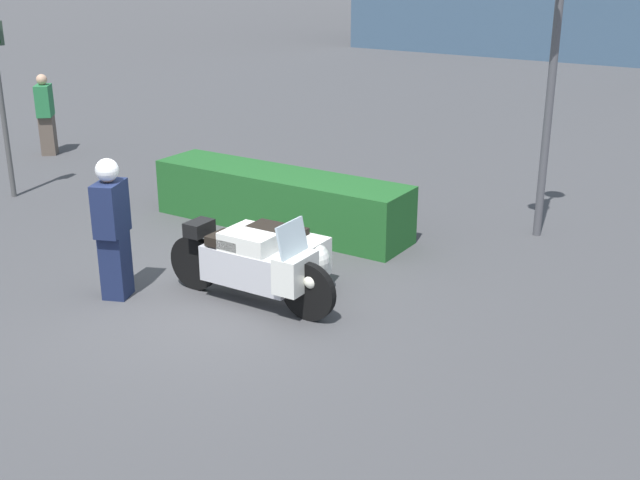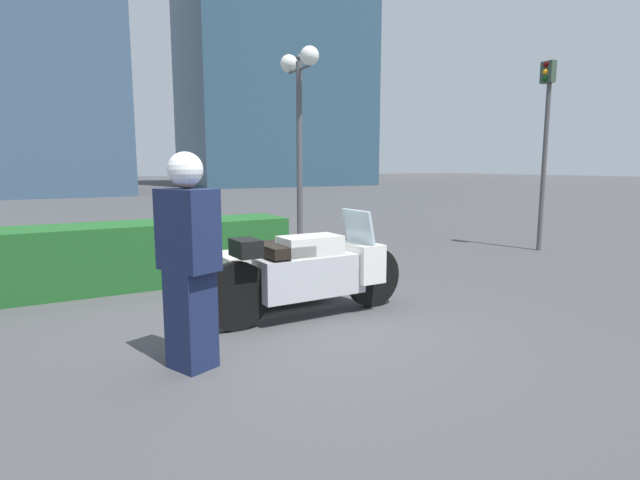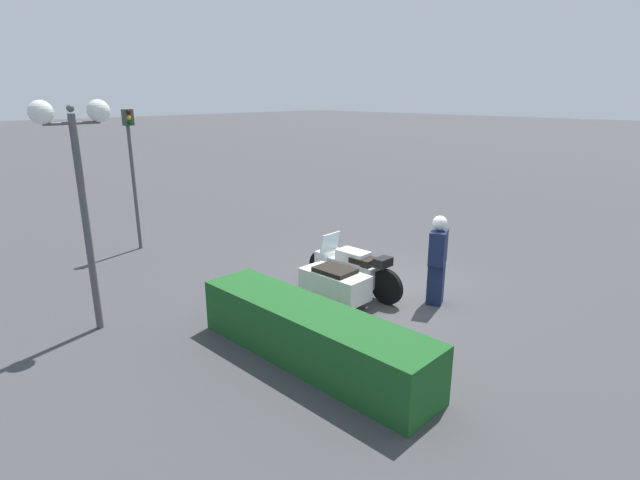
{
  "view_description": "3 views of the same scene",
  "coord_description": "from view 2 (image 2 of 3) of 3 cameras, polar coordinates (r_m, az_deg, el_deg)",
  "views": [
    {
      "loc": [
        6.11,
        -6.96,
        4.16
      ],
      "look_at": [
        1.16,
        0.75,
        0.82
      ],
      "focal_mm": 45.0,
      "sensor_mm": 36.0,
      "label": 1
    },
    {
      "loc": [
        -2.17,
        -4.5,
        1.68
      ],
      "look_at": [
        0.62,
        0.32,
        0.85
      ],
      "focal_mm": 28.0,
      "sensor_mm": 36.0,
      "label": 2
    },
    {
      "loc": [
        -5.86,
        7.74,
        4.05
      ],
      "look_at": [
        0.92,
        0.74,
        1.16
      ],
      "focal_mm": 28.0,
      "sensor_mm": 36.0,
      "label": 3
    }
  ],
  "objects": [
    {
      "name": "traffic_light_near",
      "position": [
        10.84,
        24.36,
        11.44
      ],
      "size": [
        0.23,
        0.27,
        3.65
      ],
      "rotation": [
        0.0,
        0.0,
        3.09
      ],
      "color": "#4C4C4C",
      "rests_on": "ground"
    },
    {
      "name": "twin_lamp_post",
      "position": [
        10.43,
        -2.4,
        16.35
      ],
      "size": [
        0.37,
        1.24,
        3.95
      ],
      "color": "#4C4C51",
      "rests_on": "ground"
    },
    {
      "name": "officer_rider",
      "position": [
        4.22,
        -14.78,
        -1.83
      ],
      "size": [
        0.46,
        0.56,
        1.8
      ],
      "rotation": [
        0.0,
        0.0,
        -2.75
      ],
      "color": "#192347",
      "rests_on": "ground"
    },
    {
      "name": "ground_plane",
      "position": [
        5.27,
        -4.18,
        -10.16
      ],
      "size": [
        160.0,
        160.0,
        0.0
      ],
      "primitive_type": "plane",
      "color": "#424244"
    },
    {
      "name": "hedge_bush_curbside",
      "position": [
        7.53,
        -20.06,
        -1.51
      ],
      "size": [
        4.3,
        0.97,
        0.88
      ],
      "primitive_type": "cube",
      "color": "#1E5623",
      "rests_on": "ground"
    },
    {
      "name": "police_motorcycle",
      "position": [
        5.89,
        -2.71,
        -3.32
      ],
      "size": [
        2.46,
        1.3,
        1.18
      ],
      "rotation": [
        0.0,
        0.0,
        0.01
      ],
      "color": "black",
      "rests_on": "ground"
    }
  ]
}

